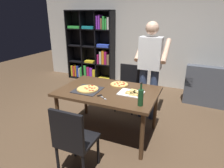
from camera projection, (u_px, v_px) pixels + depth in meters
ground_plane at (108, 132)px, 3.29m from camera, size 12.00×12.00×0.00m
back_wall at (150, 32)px, 5.05m from camera, size 6.40×0.10×2.80m
dining_table at (108, 95)px, 3.06m from camera, size 1.50×0.99×0.75m
chair_near_camera at (73, 138)px, 2.27m from camera, size 0.42×0.42×0.90m
chair_far_side at (128, 84)px, 3.96m from camera, size 0.42×0.42×0.90m
bookshelf at (92, 49)px, 5.63m from camera, size 1.40×0.35×1.95m
person_serving_pizza at (150, 66)px, 3.44m from camera, size 0.55×0.54×1.75m
pepperoni_pizza_on_tray at (88, 89)px, 3.02m from camera, size 0.39×0.39×0.04m
pizza_slices_on_towel at (132, 93)px, 2.89m from camera, size 0.36×0.28×0.03m
wine_bottle at (141, 97)px, 2.49m from camera, size 0.07×0.07×0.32m
kitchen_scissors at (101, 96)px, 2.79m from camera, size 0.19×0.15×0.01m
second_pizza_plain at (119, 84)px, 3.24m from camera, size 0.29×0.29×0.03m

